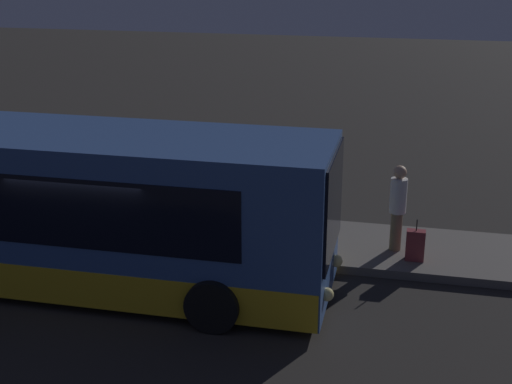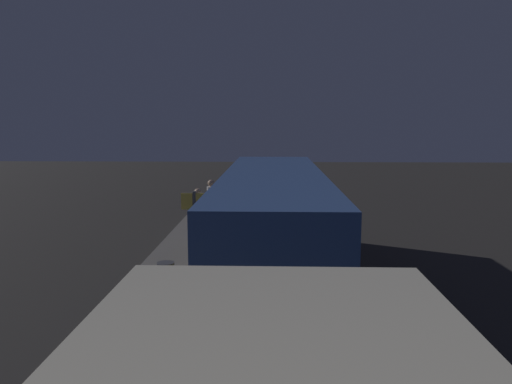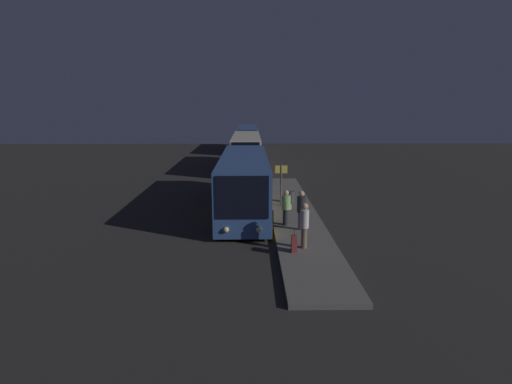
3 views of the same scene
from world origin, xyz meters
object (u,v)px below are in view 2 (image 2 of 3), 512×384
Objects in this scene: bus_lead at (273,230)px; passenger_boarding at (213,219)px; trash_bin at (166,275)px; passenger_waiting at (211,200)px; sign_post at (195,224)px; passenger_with_bags at (198,212)px; suitcase at (223,216)px.

bus_lead is 4.28m from passenger_boarding.
passenger_waiting is at bearing -1.65° from trash_bin.
bus_lead is 2.08m from sign_post.
passenger_waiting is at bearing 54.23° from passenger_with_bags.
passenger_boarding is 2.61× the size of trash_bin.
passenger_with_bags is (-2.38, 0.18, -0.05)m from passenger_waiting.
bus_lead is at bearing 19.78° from passenger_waiting.
passenger_boarding is 4.57m from trash_bin.
trash_bin is at bearing -121.88° from passenger_with_bags.
passenger_with_bags is (0.78, 0.62, 0.09)m from passenger_boarding.
bus_lead is 7.33m from passenger_waiting.
bus_lead is 17.94× the size of trash_bin.
sign_post is (-4.50, -0.59, 0.49)m from passenger_with_bags.
trash_bin is (-0.77, 0.63, -1.16)m from sign_post.
sign_post is (0.02, 2.08, 0.15)m from bus_lead.
sign_post reaches higher than trash_bin.
bus_lead is at bearing -164.37° from suitcase.
passenger_waiting is at bearing -56.32° from passenger_boarding.
sign_post is at bearing 3.34° from passenger_waiting.
bus_lead is 5.25m from passenger_with_bags.
passenger_with_bags reaches higher than passenger_boarding.
passenger_with_bags is 5.31m from trash_bin.
suitcase is 1.37× the size of trash_bin.
passenger_boarding is 1.90× the size of suitcase.
suitcase is 0.38× the size of sign_post.
passenger_waiting is 6.90m from sign_post.
bus_lead reaches higher than passenger_boarding.
passenger_with_bags is at bearing 30.57° from bus_lead.
passenger_boarding is at bearing -179.99° from suitcase.
suitcase is at bearing 45.94° from passenger_with_bags.
sign_post is (-7.28, 0.04, 1.16)m from suitcase.
trash_bin is at bearing 175.28° from suitcase.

